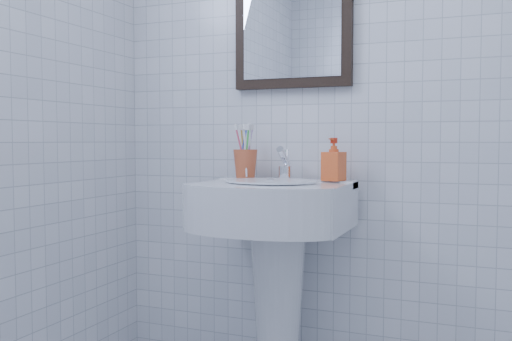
% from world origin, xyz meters
% --- Properties ---
extents(wall_back, '(2.20, 0.02, 2.50)m').
position_xyz_m(wall_back, '(0.00, 1.20, 1.25)').
color(wall_back, white).
rests_on(wall_back, ground).
extents(washbasin, '(0.57, 0.41, 0.87)m').
position_xyz_m(washbasin, '(-0.31, 0.99, 0.59)').
color(washbasin, white).
rests_on(washbasin, ground).
extents(faucet, '(0.05, 0.12, 0.14)m').
position_xyz_m(faucet, '(-0.31, 1.09, 0.92)').
color(faucet, white).
rests_on(faucet, washbasin).
extents(toothbrush_cup, '(0.13, 0.13, 0.12)m').
position_xyz_m(toothbrush_cup, '(-0.49, 1.09, 0.93)').
color(toothbrush_cup, '#BC502C').
rests_on(toothbrush_cup, washbasin).
extents(soap_dispenser, '(0.09, 0.09, 0.17)m').
position_xyz_m(soap_dispenser, '(-0.11, 1.09, 0.95)').
color(soap_dispenser, red).
rests_on(soap_dispenser, washbasin).
extents(wall_mirror, '(0.50, 0.04, 0.62)m').
position_xyz_m(wall_mirror, '(-0.31, 1.18, 1.55)').
color(wall_mirror, black).
rests_on(wall_mirror, wall_back).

